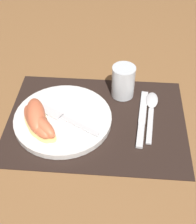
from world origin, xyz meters
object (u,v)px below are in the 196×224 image
juice_glass (123,83)px  spoon (151,106)px  citrus_wedge_1 (37,122)px  citrus_wedge_2 (40,125)px  knife (142,119)px  fork (63,118)px  citrus_wedge_0 (36,116)px  plate (63,119)px

juice_glass → spoon: juice_glass is taller
citrus_wedge_1 → citrus_wedge_2: size_ratio=1.24×
juice_glass → citrus_wedge_1: juice_glass is taller
spoon → citrus_wedge_2: (-0.28, -0.12, 0.03)m
knife → fork: fork is taller
knife → fork: bearing=-172.7°
fork → spoon: bearing=17.9°
fork → juice_glass: bearing=39.8°
juice_glass → knife: juice_glass is taller
juice_glass → fork: juice_glass is taller
spoon → citrus_wedge_0: bearing=-162.9°
citrus_wedge_2 → citrus_wedge_1: bearing=131.0°
juice_glass → citrus_wedge_0: (-0.22, -0.14, -0.00)m
plate → citrus_wedge_1: size_ratio=1.86×
plate → citrus_wedge_1: 0.07m
knife → citrus_wedge_0: citrus_wedge_0 is taller
plate → citrus_wedge_0: bearing=-160.2°
juice_glass → knife: bearing=-61.3°
spoon → citrus_wedge_2: size_ratio=1.74×
citrus_wedge_0 → citrus_wedge_2: citrus_wedge_0 is taller
juice_glass → knife: (0.05, -0.10, -0.04)m
knife → citrus_wedge_1: citrus_wedge_1 is taller
fork → citrus_wedge_1: size_ratio=1.26×
knife → citrus_wedge_1: size_ratio=1.53×
citrus_wedge_0 → citrus_wedge_1: citrus_wedge_0 is taller
plate → juice_glass: (0.15, 0.12, 0.03)m
fork → citrus_wedge_0: bearing=-166.0°
fork → knife: bearing=7.3°
knife → citrus_wedge_0: bearing=-171.0°
juice_glass → citrus_wedge_0: bearing=-146.8°
plate → spoon: bearing=16.3°
knife → citrus_wedge_1: (-0.27, -0.06, 0.03)m
spoon → citrus_wedge_0: citrus_wedge_0 is taller
knife → spoon: size_ratio=1.09×
citrus_wedge_1 → fork: bearing=28.8°
citrus_wedge_0 → plate: bearing=19.8°
citrus_wedge_2 → plate: bearing=48.2°
juice_glass → fork: bearing=-140.2°
plate → citrus_wedge_1: bearing=-145.5°
plate → knife: bearing=5.5°
citrus_wedge_1 → citrus_wedge_0: bearing=110.9°
plate → fork: 0.01m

